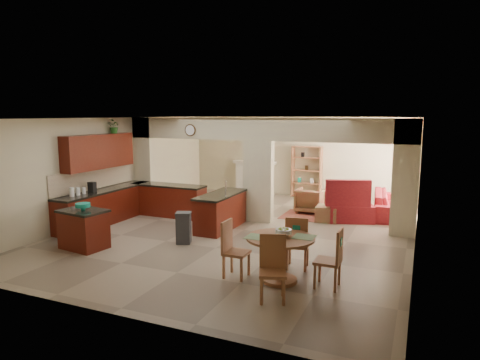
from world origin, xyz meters
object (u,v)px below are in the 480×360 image
at_px(kitchen_island, 84,229).
at_px(armchair, 310,201).
at_px(sofa, 391,204).
at_px(dining_table, 280,252).

xyz_separation_m(kitchen_island, armchair, (3.68, 5.30, -0.07)).
height_order(kitchen_island, sofa, kitchen_island).
distance_m(kitchen_island, sofa, 8.31).
xyz_separation_m(sofa, armchair, (-2.25, -0.52, 0.01)).
height_order(sofa, armchair, armchair).
xyz_separation_m(kitchen_island, sofa, (5.93, 5.82, -0.08)).
relative_size(dining_table, sofa, 0.50).
xyz_separation_m(kitchen_island, dining_table, (4.50, -0.12, 0.10)).
bearing_deg(kitchen_island, sofa, 52.38).
bearing_deg(armchair, kitchen_island, 56.98).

